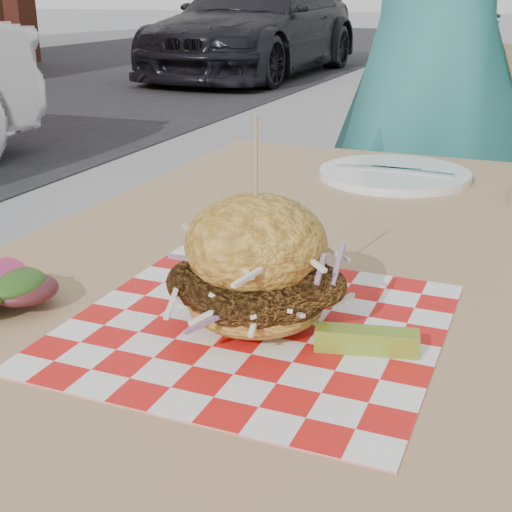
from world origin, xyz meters
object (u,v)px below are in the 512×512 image
object	(u,v)px
patio_chair	(443,209)
sandwich	(256,270)
diner	(430,60)
patio_table	(330,298)
car_dark	(257,26)

from	to	relation	value
patio_chair	sandwich	size ratio (longest dim) A/B	4.55
diner	sandwich	bearing A→B (deg)	116.59
patio_chair	sandwich	xyz separation A→B (m)	(-0.03, -1.17, 0.26)
patio_chair	sandwich	world-z (taller)	sandwich
sandwich	patio_chair	bearing A→B (deg)	88.72
patio_table	sandwich	distance (m)	0.30
patio_table	sandwich	bearing A→B (deg)	-89.91
diner	patio_table	bearing A→B (deg)	117.12
diner	patio_table	world-z (taller)	diner
car_dark	patio_chair	world-z (taller)	car_dark
patio_chair	diner	bearing A→B (deg)	179.12
diner	sandwich	world-z (taller)	diner
patio_table	car_dark	bearing A→B (deg)	112.95
diner	car_dark	world-z (taller)	diner
car_dark	patio_chair	distance (m)	8.24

